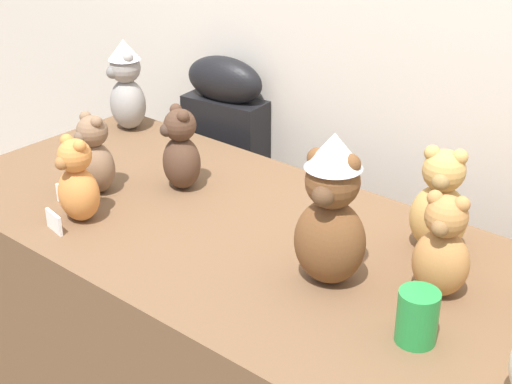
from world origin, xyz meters
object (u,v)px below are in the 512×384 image
(teddy_bear_ginger, at_px, (77,182))
(teddy_bear_caramel, at_px, (442,249))
(party_cup_green, at_px, (417,317))
(teddy_bear_mocha, at_px, (94,156))
(teddy_bear_ash, at_px, (126,86))
(instrument_case, at_px, (227,198))
(teddy_bear_honey, at_px, (440,203))
(teddy_bear_cocoa, at_px, (181,151))
(display_table, at_px, (256,366))
(teddy_bear_chestnut, at_px, (331,212))

(teddy_bear_ginger, relative_size, teddy_bear_caramel, 0.94)
(teddy_bear_caramel, distance_m, party_cup_green, 0.19)
(teddy_bear_mocha, distance_m, teddy_bear_ash, 0.47)
(instrument_case, height_order, teddy_bear_caramel, teddy_bear_caramel)
(instrument_case, bearing_deg, teddy_bear_honey, -24.04)
(teddy_bear_cocoa, relative_size, teddy_bear_mocha, 1.04)
(instrument_case, distance_m, teddy_bear_caramel, 1.18)
(teddy_bear_cocoa, xyz_separation_m, teddy_bear_mocha, (-0.16, -0.17, -0.00))
(teddy_bear_ash, bearing_deg, display_table, 1.38)
(teddy_bear_mocha, relative_size, teddy_bear_caramel, 0.94)
(teddy_bear_ginger, relative_size, teddy_bear_chestnut, 0.64)
(teddy_bear_honey, bearing_deg, teddy_bear_ginger, -168.13)
(display_table, height_order, teddy_bear_mocha, teddy_bear_mocha)
(instrument_case, distance_m, teddy_bear_chestnut, 1.08)
(teddy_bear_cocoa, bearing_deg, teddy_bear_mocha, -108.57)
(display_table, relative_size, teddy_bear_mocha, 8.14)
(teddy_bear_ash, xyz_separation_m, party_cup_green, (1.27, -0.39, -0.09))
(party_cup_green, bearing_deg, teddy_bear_cocoa, 166.95)
(teddy_bear_ginger, xyz_separation_m, party_cup_green, (0.89, 0.10, -0.05))
(teddy_bear_cocoa, xyz_separation_m, teddy_bear_ash, (-0.45, 0.20, 0.04))
(teddy_bear_chestnut, relative_size, teddy_bear_ash, 1.18)
(display_table, xyz_separation_m, teddy_bear_ash, (-0.78, 0.28, 0.54))
(party_cup_green, bearing_deg, teddy_bear_mocha, 178.50)
(teddy_bear_cocoa, relative_size, teddy_bear_honey, 0.90)
(teddy_bear_ginger, bearing_deg, teddy_bear_honey, 32.62)
(teddy_bear_ginger, bearing_deg, instrument_case, 105.49)
(teddy_bear_mocha, height_order, teddy_bear_caramel, teddy_bear_caramel)
(teddy_bear_ginger, relative_size, party_cup_green, 2.02)
(party_cup_green, bearing_deg, teddy_bear_caramel, 104.51)
(instrument_case, xyz_separation_m, teddy_bear_cocoa, (0.24, -0.43, 0.39))
(teddy_bear_ginger, height_order, teddy_bear_caramel, teddy_bear_caramel)
(display_table, distance_m, party_cup_green, 0.68)
(teddy_bear_mocha, height_order, teddy_bear_ash, teddy_bear_ash)
(instrument_case, bearing_deg, teddy_bear_cocoa, -68.22)
(display_table, relative_size, party_cup_green, 16.41)
(instrument_case, height_order, teddy_bear_honey, teddy_bear_honey)
(display_table, height_order, teddy_bear_cocoa, teddy_bear_cocoa)
(teddy_bear_cocoa, height_order, teddy_bear_ginger, teddy_bear_cocoa)
(teddy_bear_cocoa, height_order, teddy_bear_ash, teddy_bear_ash)
(teddy_bear_cocoa, bearing_deg, teddy_bear_honey, 36.98)
(teddy_bear_honey, relative_size, teddy_bear_mocha, 1.16)
(display_table, distance_m, teddy_bear_mocha, 0.70)
(teddy_bear_honey, bearing_deg, display_table, -166.16)
(teddy_bear_mocha, height_order, teddy_bear_chestnut, teddy_bear_chestnut)
(teddy_bear_cocoa, xyz_separation_m, teddy_bear_ginger, (-0.06, -0.29, -0.00))
(teddy_bear_honey, bearing_deg, party_cup_green, -86.40)
(instrument_case, relative_size, teddy_bear_caramel, 4.32)
(instrument_case, xyz_separation_m, party_cup_green, (1.06, -0.63, 0.33))
(display_table, xyz_separation_m, teddy_bear_cocoa, (-0.33, 0.08, 0.50))
(display_table, relative_size, instrument_case, 1.78)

